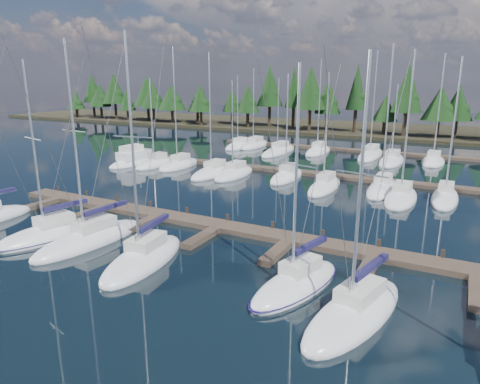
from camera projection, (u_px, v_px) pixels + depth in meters
The scene contains 12 objects.
ground at pixel (280, 194), 44.38m from camera, with size 260.00×260.00×0.00m, color black.
far_shore at pixel (384, 130), 95.51m from camera, with size 220.00×30.00×0.60m, color #2A2617.
main_dock at pixel (217, 228), 33.54m from camera, with size 44.00×6.13×0.90m.
back_docks at pixel (333, 161), 61.04m from camera, with size 50.00×21.80×0.40m.
front_sailboat_1 at pixel (51, 234), 32.05m from camera, with size 4.89×9.02×13.65m.
front_sailboat_2 at pixel (91, 239), 31.05m from camera, with size 3.53×9.61×14.88m.
front_sailboat_3 at pixel (144, 258), 27.72m from camera, with size 4.07×8.70×14.99m.
front_sailboat_4 at pixel (296, 284), 24.29m from camera, with size 4.43×8.25×13.16m.
front_sailboat_5 at pixel (355, 312), 21.33m from camera, with size 4.71×9.25×13.56m.
back_sailboat_rows at pixel (321, 165), 57.33m from camera, with size 44.28×33.33×16.25m.
motor_yacht_left at pixel (135, 161), 59.60m from camera, with size 3.64×9.05×4.42m.
tree_line at pixel (374, 100), 85.69m from camera, with size 184.27×11.83×13.86m.
Camera 1 is at (16.43, -9.78, 11.60)m, focal length 32.00 mm.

